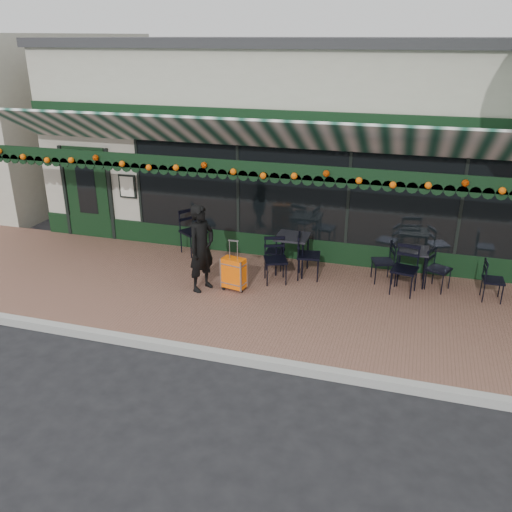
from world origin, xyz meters
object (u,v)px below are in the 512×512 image
(woman, at_px, (202,248))
(cafe_table_a, at_px, (413,253))
(chair_b_left, at_px, (275,252))
(chair_a_extra, at_px, (493,281))
(chair_a_left, at_px, (383,262))
(chair_solo, at_px, (193,232))
(chair_b_right, at_px, (309,256))
(chair_b_front, at_px, (276,261))
(cafe_table_b, at_px, (293,240))
(chair_a_front, at_px, (404,270))
(suitcase, at_px, (234,273))
(chair_a_right, at_px, (439,270))

(woman, xyz_separation_m, cafe_table_a, (3.87, 1.45, -0.20))
(woman, relative_size, chair_b_left, 2.25)
(cafe_table_a, distance_m, chair_b_left, 2.79)
(chair_a_extra, bearing_deg, cafe_table_a, 74.60)
(chair_a_left, relative_size, chair_solo, 0.82)
(chair_b_right, xyz_separation_m, chair_b_front, (-0.59, -0.39, -0.02))
(cafe_table_b, relative_size, chair_b_front, 0.88)
(woman, xyz_separation_m, chair_b_front, (1.27, 0.72, -0.39))
(chair_a_extra, distance_m, chair_b_left, 4.25)
(chair_a_extra, relative_size, chair_solo, 0.77)
(chair_a_front, height_order, chair_b_right, chair_b_right)
(chair_b_left, distance_m, chair_b_front, 0.68)
(cafe_table_a, height_order, chair_solo, chair_solo)
(woman, relative_size, chair_a_front, 1.80)
(chair_a_extra, xyz_separation_m, chair_b_right, (-3.48, 0.01, 0.08))
(woman, xyz_separation_m, chair_b_right, (1.86, 1.11, -0.38))
(suitcase, distance_m, chair_a_right, 3.95)
(suitcase, xyz_separation_m, cafe_table_a, (3.27, 1.30, 0.31))
(chair_a_extra, distance_m, chair_b_front, 4.08)
(suitcase, distance_m, chair_solo, 2.16)
(chair_a_extra, bearing_deg, chair_a_left, 80.05)
(cafe_table_a, relative_size, chair_a_right, 0.88)
(woman, bearing_deg, chair_a_right, -51.72)
(chair_b_left, relative_size, chair_solo, 0.75)
(suitcase, height_order, chair_a_front, suitcase)
(woman, distance_m, chair_a_front, 3.87)
(chair_a_right, bearing_deg, chair_b_front, 125.40)
(cafe_table_b, distance_m, chair_a_extra, 3.87)
(cafe_table_b, bearing_deg, chair_a_front, -8.87)
(woman, xyz_separation_m, suitcase, (0.59, 0.14, -0.51))
(woman, bearing_deg, chair_b_left, -16.53)
(cafe_table_a, bearing_deg, chair_a_front, -103.97)
(woman, distance_m, cafe_table_a, 4.13)
(cafe_table_a, xyz_separation_m, chair_b_front, (-2.60, -0.72, -0.19))
(cafe_table_a, relative_size, chair_a_left, 0.87)
(chair_a_left, bearing_deg, chair_a_front, 26.49)
(chair_a_right, bearing_deg, chair_b_right, 119.12)
(chair_a_left, bearing_deg, chair_b_left, -107.66)
(cafe_table_a, distance_m, chair_a_left, 0.61)
(suitcase, relative_size, chair_b_front, 1.11)
(chair_b_right, height_order, chair_b_front, chair_b_right)
(chair_a_right, distance_m, chair_b_front, 3.16)
(chair_a_right, height_order, chair_b_right, chair_b_right)
(chair_a_left, distance_m, chair_b_right, 1.47)
(chair_a_right, distance_m, chair_b_left, 3.28)
(cafe_table_b, xyz_separation_m, chair_a_right, (2.90, 0.01, -0.31))
(woman, distance_m, cafe_table_b, 1.96)
(chair_solo, bearing_deg, woman, -117.84)
(chair_a_front, relative_size, chair_solo, 0.94)
(chair_b_left, distance_m, chair_b_right, 0.82)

